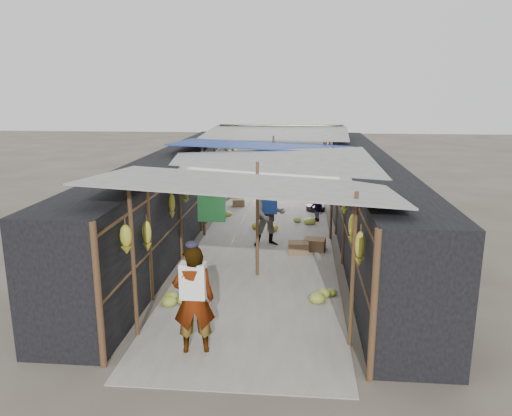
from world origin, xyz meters
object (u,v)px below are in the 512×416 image
(vendor_elderly, at_px, (194,300))
(shopper_blue, at_px, (270,214))
(vendor_seated, at_px, (316,206))
(crate_near, at_px, (298,248))
(black_basin, at_px, (316,208))

(vendor_elderly, relative_size, shopper_blue, 1.04)
(shopper_blue, height_order, vendor_seated, shopper_blue)
(crate_near, relative_size, shopper_blue, 0.30)
(crate_near, relative_size, vendor_elderly, 0.29)
(shopper_blue, xyz_separation_m, vendor_seated, (1.31, 2.59, -0.36))
(crate_near, bearing_deg, black_basin, 81.56)
(crate_near, distance_m, black_basin, 4.65)
(crate_near, bearing_deg, shopper_blue, 140.01)
(black_basin, bearing_deg, vendor_elderly, -102.63)
(black_basin, distance_m, shopper_blue, 4.28)
(crate_near, bearing_deg, vendor_elderly, -109.29)
(shopper_blue, bearing_deg, vendor_elderly, -112.71)
(crate_near, height_order, vendor_seated, vendor_seated)
(black_basin, height_order, vendor_seated, vendor_seated)
(crate_near, distance_m, vendor_seated, 3.28)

